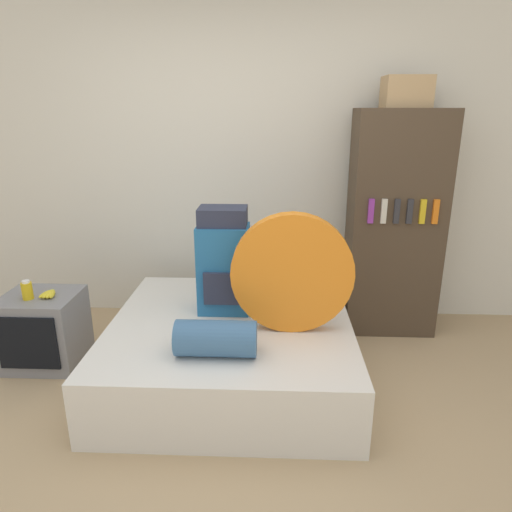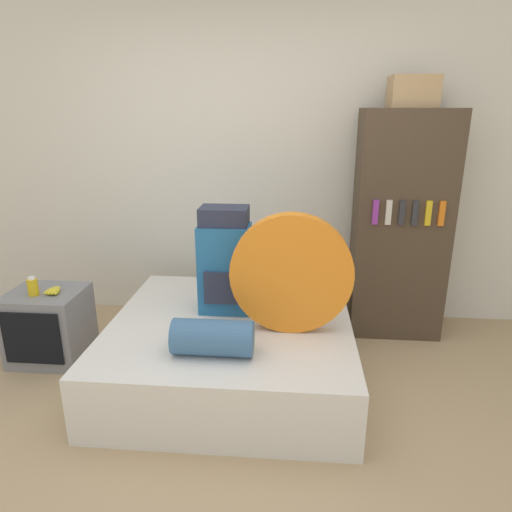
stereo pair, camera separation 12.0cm
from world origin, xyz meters
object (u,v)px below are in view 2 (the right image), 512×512
object	(u,v)px
sleeping_roll	(213,337)
television	(49,325)
tent_bag	(291,274)
canister	(33,287)
bookshelf	(400,227)
cardboard_box	(413,92)
backpack	(225,262)

from	to	relation	value
sleeping_roll	television	size ratio (longest dim) A/B	0.88
tent_bag	canister	bearing A→B (deg)	174.96
television	canister	world-z (taller)	canister
television	bookshelf	size ratio (longest dim) A/B	0.30
television	cardboard_box	bearing A→B (deg)	15.35
canister	bookshelf	bearing A→B (deg)	15.77
tent_bag	television	xyz separation A→B (m)	(-1.73, 0.21, -0.53)
tent_bag	bookshelf	xyz separation A→B (m)	(0.83, 0.89, 0.09)
bookshelf	tent_bag	bearing A→B (deg)	-132.91
backpack	canister	xyz separation A→B (m)	(-1.32, -0.11, -0.18)
sleeping_roll	cardboard_box	distance (m)	2.23
backpack	canister	distance (m)	1.34
canister	cardboard_box	bearing A→B (deg)	16.28
backpack	bookshelf	distance (m)	1.42
television	canister	bearing A→B (deg)	-125.57
tent_bag	sleeping_roll	xyz separation A→B (m)	(-0.43, -0.34, -0.27)
backpack	sleeping_roll	xyz separation A→B (m)	(0.02, -0.61, -0.25)
sleeping_roll	television	xyz separation A→B (m)	(-1.30, 0.55, -0.26)
television	canister	xyz separation A→B (m)	(-0.04, -0.06, 0.32)
backpack	sleeping_roll	size ratio (longest dim) A/B	1.58
television	tent_bag	bearing A→B (deg)	-7.01
tent_bag	television	world-z (taller)	tent_bag
canister	bookshelf	size ratio (longest dim) A/B	0.08
tent_bag	television	distance (m)	1.82
cardboard_box	backpack	bearing A→B (deg)	-153.09
backpack	tent_bag	xyz separation A→B (m)	(0.45, -0.27, 0.03)
tent_bag	bookshelf	world-z (taller)	bookshelf
tent_bag	television	size ratio (longest dim) A/B	1.45
sleeping_roll	cardboard_box	bearing A→B (deg)	44.89
canister	tent_bag	bearing A→B (deg)	-5.04
backpack	television	distance (m)	1.38
bookshelf	cardboard_box	world-z (taller)	cardboard_box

